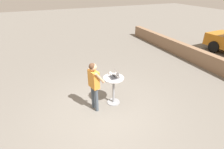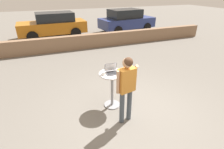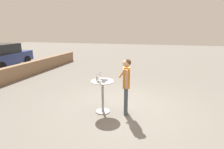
{
  "view_description": "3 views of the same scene",
  "coord_description": "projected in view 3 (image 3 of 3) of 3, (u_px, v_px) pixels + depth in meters",
  "views": [
    {
      "loc": [
        4.02,
        -1.49,
        3.63
      ],
      "look_at": [
        -0.31,
        0.44,
        1.13
      ],
      "focal_mm": 28.0,
      "sensor_mm": 36.0,
      "label": 1
    },
    {
      "loc": [
        -1.8,
        -3.11,
        2.86
      ],
      "look_at": [
        -0.42,
        0.45,
        0.97
      ],
      "focal_mm": 28.0,
      "sensor_mm": 36.0,
      "label": 2
    },
    {
      "loc": [
        -4.95,
        -1.0,
        2.39
      ],
      "look_at": [
        -0.16,
        0.3,
        1.11
      ],
      "focal_mm": 28.0,
      "sensor_mm": 36.0,
      "label": 3
    }
  ],
  "objects": [
    {
      "name": "laptop",
      "position": [
        101.0,
        79.0,
        5.01
      ],
      "size": [
        0.32,
        0.3,
        0.23
      ],
      "color": "#515156",
      "rests_on": "cafe_table"
    },
    {
      "name": "cafe_table",
      "position": [
        103.0,
        92.0,
        5.1
      ],
      "size": [
        0.66,
        0.66,
        0.96
      ],
      "color": "gray",
      "rests_on": "ground_plane"
    },
    {
      "name": "standing_person",
      "position": [
        126.0,
        80.0,
        4.89
      ],
      "size": [
        0.53,
        0.41,
        1.62
      ],
      "color": "#424C56",
      "rests_on": "ground_plane"
    },
    {
      "name": "ground_plane",
      "position": [
        122.0,
        108.0,
        5.48
      ],
      "size": [
        50.0,
        50.0,
        0.0
      ],
      "primitive_type": "plane",
      "color": "slate"
    },
    {
      "name": "parked_car_further_down",
      "position": [
        2.0,
        56.0,
        11.09
      ],
      "size": [
        4.1,
        2.19,
        1.54
      ],
      "color": "navy",
      "rests_on": "ground_plane"
    },
    {
      "name": "coffee_mug",
      "position": [
        100.0,
        82.0,
        4.79
      ],
      "size": [
        0.11,
        0.09,
        0.08
      ],
      "color": "white",
      "rests_on": "cafe_table"
    }
  ]
}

